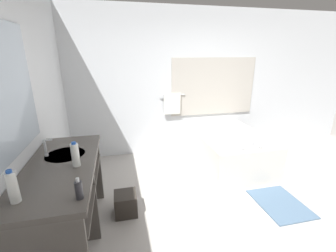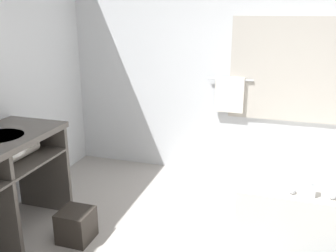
% 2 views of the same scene
% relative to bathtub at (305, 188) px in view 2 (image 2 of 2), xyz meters
% --- Properties ---
extents(wall_back_with_blinds, '(7.40, 0.13, 2.70)m').
position_rel_bathtub_xyz_m(wall_back_with_blinds, '(-0.52, 0.82, 1.03)').
color(wall_back_with_blinds, silver).
rests_on(wall_back_with_blinds, ground_plane).
extents(bathtub, '(1.08, 1.57, 0.70)m').
position_rel_bathtub_xyz_m(bathtub, '(0.00, 0.00, 0.00)').
color(bathtub, silver).
rests_on(bathtub, ground_plane).
extents(waste_bin, '(0.27, 0.27, 0.28)m').
position_rel_bathtub_xyz_m(waste_bin, '(-1.85, -0.94, -0.18)').
color(waste_bin, '#2D2823').
rests_on(waste_bin, ground_plane).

